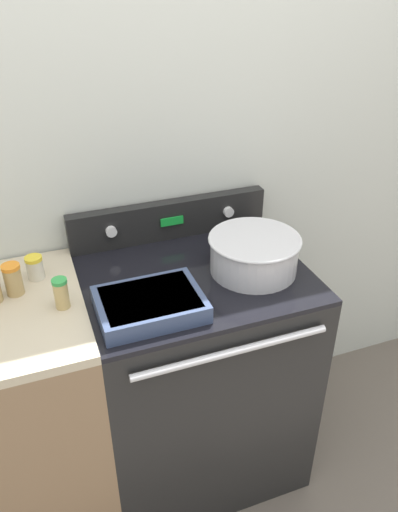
{
  "coord_description": "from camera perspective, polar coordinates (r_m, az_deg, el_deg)",
  "views": [
    {
      "loc": [
        -0.49,
        -1.05,
        1.9
      ],
      "look_at": [
        0.02,
        0.33,
        1.02
      ],
      "focal_mm": 35.0,
      "sensor_mm": 36.0,
      "label": 1
    }
  ],
  "objects": [
    {
      "name": "spice_jar_yellow_cap",
      "position": [
        1.75,
        -18.24,
        -1.25
      ],
      "size": [
        0.06,
        0.06,
        0.08
      ],
      "color": "beige",
      "rests_on": "side_counter"
    },
    {
      "name": "kitchen_wall",
      "position": [
        1.9,
        -4.16,
        10.87
      ],
      "size": [
        8.0,
        0.05,
        2.5
      ],
      "color": "silver",
      "rests_on": "ground_plane"
    },
    {
      "name": "side_counter",
      "position": [
        1.98,
        -20.13,
        -17.36
      ],
      "size": [
        0.58,
        0.63,
        0.97
      ],
      "color": "#896B4C",
      "rests_on": "ground_plane"
    },
    {
      "name": "spice_jar_orange_cap",
      "position": [
        1.69,
        -20.48,
        -2.52
      ],
      "size": [
        0.06,
        0.06,
        0.11
      ],
      "color": "tan",
      "rests_on": "side_counter"
    },
    {
      "name": "stove_range",
      "position": [
        2.03,
        -0.38,
        -13.43
      ],
      "size": [
        0.78,
        0.66,
        0.96
      ],
      "color": "black",
      "rests_on": "ground_plane"
    },
    {
      "name": "ladle",
      "position": [
        1.93,
        9.01,
        2.62
      ],
      "size": [
        0.09,
        0.34,
        0.09
      ],
      "color": "#333338",
      "rests_on": "stove_range"
    },
    {
      "name": "spice_jar_green_cap",
      "position": [
        1.58,
        -15.48,
        -4.12
      ],
      "size": [
        0.05,
        0.05,
        0.1
      ],
      "color": "tan",
      "rests_on": "side_counter"
    },
    {
      "name": "casserole_dish",
      "position": [
        1.54,
        -5.63,
        -5.42
      ],
      "size": [
        0.32,
        0.24,
        0.06
      ],
      "color": "#38476B",
      "rests_on": "stove_range"
    },
    {
      "name": "control_panel",
      "position": [
        1.93,
        -3.39,
        4.19
      ],
      "size": [
        0.78,
        0.07,
        0.15
      ],
      "color": "black",
      "rests_on": "stove_range"
    },
    {
      "name": "mixing_bowl",
      "position": [
        1.72,
        6.31,
        0.47
      ],
      "size": [
        0.32,
        0.32,
        0.13
      ],
      "color": "silver",
      "rests_on": "stove_range"
    }
  ]
}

